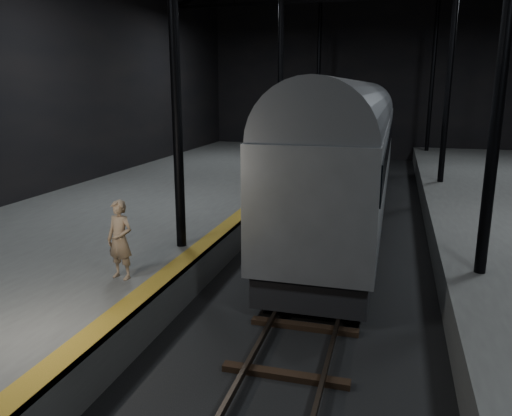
% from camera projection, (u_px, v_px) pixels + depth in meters
% --- Properties ---
extents(ground, '(44.00, 44.00, 0.00)m').
position_uv_depth(ground, '(336.00, 248.00, 16.72)').
color(ground, black).
rests_on(ground, ground).
extents(platform_left, '(9.00, 43.80, 1.00)m').
position_uv_depth(platform_left, '(134.00, 218.00, 18.56)').
color(platform_left, '#4A4A48').
rests_on(platform_left, ground).
extents(tactile_strip, '(0.50, 43.80, 0.01)m').
position_uv_depth(tactile_strip, '(243.00, 212.00, 17.33)').
color(tactile_strip, olive).
rests_on(tactile_strip, platform_left).
extents(track, '(2.40, 43.00, 0.24)m').
position_uv_depth(track, '(336.00, 246.00, 16.70)').
color(track, '#3F3328').
rests_on(track, ground).
extents(train, '(3.01, 20.10, 5.37)m').
position_uv_depth(train, '(351.00, 145.00, 19.80)').
color(train, '#989B9F').
rests_on(train, ground).
extents(woman, '(0.73, 0.55, 1.81)m').
position_uv_depth(woman, '(120.00, 240.00, 11.19)').
color(woman, '#9C7D5F').
rests_on(woman, platform_left).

